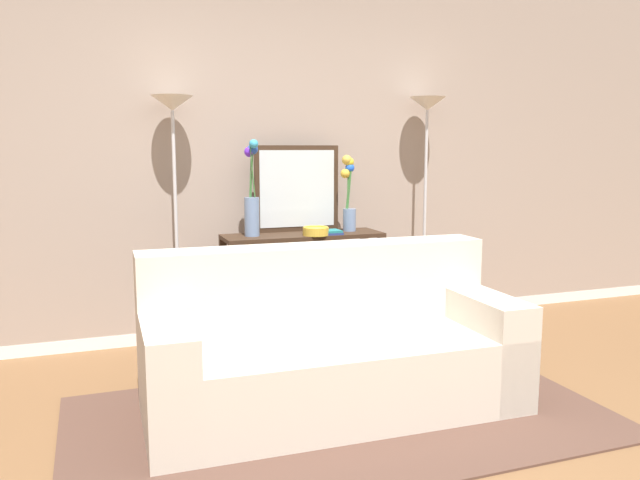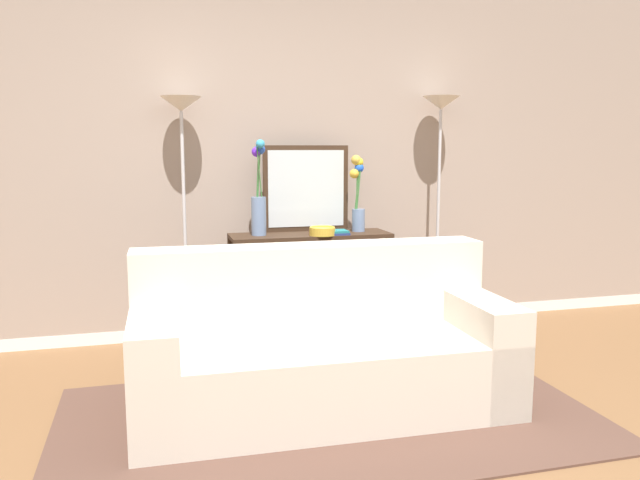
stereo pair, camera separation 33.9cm
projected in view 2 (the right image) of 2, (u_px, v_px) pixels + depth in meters
ground_plane at (376, 480)px, 2.77m from camera, size 16.00×16.00×0.02m
back_wall at (270, 140)px, 4.82m from camera, size 12.00×0.15×2.98m
area_rug at (329, 418)px, 3.36m from camera, size 2.82×1.57×0.01m
couch at (322, 352)px, 3.47m from camera, size 2.03×0.88×0.88m
console_table at (310, 269)px, 4.62m from camera, size 1.16×0.36×0.81m
floor_lamp_left at (182, 152)px, 4.39m from camera, size 0.28×0.28×1.78m
floor_lamp_right at (440, 148)px, 4.89m from camera, size 0.28×0.28×1.82m
wall_mirror at (306, 189)px, 4.68m from camera, size 0.64×0.02×0.63m
vase_tall_flowers at (259, 198)px, 4.46m from camera, size 0.11×0.14×0.67m
vase_short_flowers at (358, 194)px, 4.68m from camera, size 0.11×0.12×0.56m
fruit_bowl at (322, 231)px, 4.49m from camera, size 0.19×0.19×0.06m
book_stack at (333, 232)px, 4.53m from camera, size 0.22×0.15×0.03m
book_row_under_console at (267, 338)px, 4.61m from camera, size 0.31×0.15×0.13m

